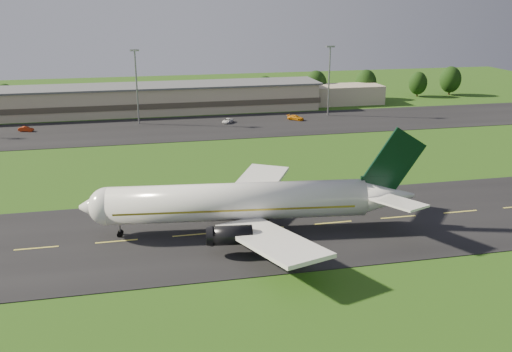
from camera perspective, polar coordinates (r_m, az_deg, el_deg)
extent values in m
plane|color=#274C13|center=(85.25, -13.76, -6.42)|extent=(360.00, 360.00, 0.00)
cube|color=black|center=(85.23, -13.76, -6.39)|extent=(220.00, 30.00, 0.10)
cube|color=black|center=(153.94, -13.41, 4.38)|extent=(260.00, 30.00, 0.10)
cylinder|color=white|center=(84.63, -1.80, -2.57)|extent=(38.39, 9.83, 5.60)
sphere|color=white|center=(85.50, -14.62, -2.94)|extent=(5.60, 5.60, 5.60)
cone|color=white|center=(85.84, -15.94, -2.97)|extent=(4.58, 5.79, 5.38)
cone|color=white|center=(88.99, 12.81, -1.99)|extent=(9.56, 6.46, 5.49)
cube|color=olive|center=(84.72, -2.14, -2.80)|extent=(35.41, 9.53, 0.28)
cube|color=black|center=(85.41, -15.05, -2.61)|extent=(2.32, 3.21, 0.65)
cube|color=white|center=(75.37, 1.50, -6.41)|extent=(12.40, 20.20, 2.20)
cube|color=white|center=(95.75, -0.19, -1.08)|extent=(15.65, 19.91, 2.20)
cube|color=white|center=(84.26, 13.91, -2.54)|extent=(6.84, 9.38, 0.91)
cube|color=white|center=(93.19, 11.89, -0.45)|extent=(8.11, 9.27, 0.91)
cube|color=black|center=(87.95, 11.96, -0.93)|extent=(5.03, 1.11, 3.00)
cube|color=black|center=(87.67, 13.67, 1.43)|extent=(9.42, 1.51, 10.55)
cylinder|color=black|center=(77.83, -2.46, -5.94)|extent=(5.87, 3.31, 2.70)
cylinder|color=black|center=(92.70, -3.08, -2.01)|extent=(5.87, 3.31, 2.70)
cube|color=#B8A78C|center=(176.72, -13.44, 7.35)|extent=(120.00, 15.00, 8.00)
cube|color=#4C4438|center=(176.85, -13.42, 7.09)|extent=(121.00, 15.40, 1.60)
cube|color=#595B60|center=(176.06, -13.54, 8.68)|extent=(122.00, 16.00, 0.50)
cube|color=#B8A78C|center=(190.80, 8.28, 8.07)|extent=(28.00, 11.00, 6.00)
cylinder|color=gray|center=(159.94, -11.83, 8.60)|extent=(0.44, 0.44, 20.00)
cube|color=gray|center=(158.74, -12.06, 12.20)|extent=(2.40, 1.20, 0.50)
cylinder|color=gray|center=(169.63, 7.31, 9.33)|extent=(0.44, 0.44, 20.00)
cube|color=gray|center=(168.50, 7.44, 12.73)|extent=(2.40, 1.20, 0.50)
cylinder|color=black|center=(190.36, -23.68, 6.26)|extent=(0.56, 0.56, 2.75)
ellipsoid|color=black|center=(189.82, -23.80, 7.25)|extent=(6.41, 6.41, 8.02)
cylinder|color=black|center=(192.40, 0.89, 7.83)|extent=(0.56, 0.56, 2.72)
ellipsoid|color=black|center=(191.87, 0.89, 8.81)|extent=(6.35, 6.35, 7.94)
cylinder|color=black|center=(195.86, 5.96, 7.98)|extent=(0.56, 0.56, 3.18)
ellipsoid|color=black|center=(195.25, 6.00, 9.10)|extent=(7.42, 7.42, 9.27)
cylinder|color=black|center=(201.66, 10.85, 8.03)|extent=(0.56, 0.56, 3.15)
ellipsoid|color=black|center=(201.08, 10.91, 9.11)|extent=(7.34, 7.34, 9.17)
cylinder|color=black|center=(210.67, 15.81, 8.03)|extent=(0.56, 0.56, 2.73)
ellipsoid|color=black|center=(210.18, 15.89, 8.92)|extent=(6.37, 6.37, 7.96)
cylinder|color=black|center=(217.44, 18.76, 8.10)|extent=(0.56, 0.56, 3.19)
ellipsoid|color=black|center=(216.89, 18.87, 9.12)|extent=(7.45, 7.45, 9.31)
imported|color=#A2270A|center=(160.78, -22.01, 4.37)|extent=(4.08, 2.48, 1.27)
imported|color=white|center=(159.70, -2.86, 5.55)|extent=(3.97, 4.75, 1.21)
imported|color=orange|center=(163.55, 3.98, 5.85)|extent=(4.93, 4.59, 1.39)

